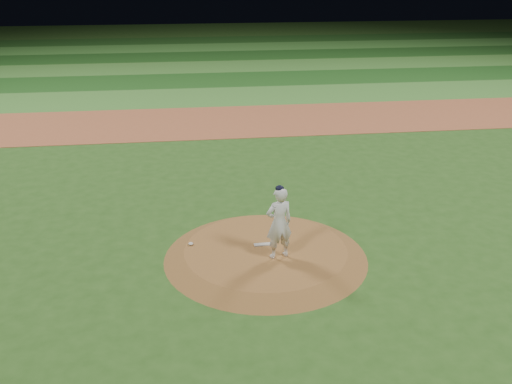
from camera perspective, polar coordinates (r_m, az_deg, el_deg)
ground at (r=15.59m, az=0.97°, el=-6.52°), size 120.00×120.00×0.00m
infield_dirt_band at (r=28.58m, az=-3.17°, el=7.07°), size 70.00×6.00×0.02m
outfield_stripe_0 at (r=33.91m, az=-3.93°, el=9.49°), size 70.00×5.00×0.02m
outfield_stripe_1 at (r=38.79m, az=-4.44°, el=11.11°), size 70.00×5.00×0.02m
outfield_stripe_2 at (r=43.70m, az=-4.84°, el=12.37°), size 70.00×5.00×0.02m
outfield_stripe_3 at (r=48.63m, az=-5.16°, el=13.38°), size 70.00×5.00×0.02m
outfield_stripe_4 at (r=53.57m, az=-5.42°, el=14.19°), size 70.00×5.00×0.02m
outfield_stripe_5 at (r=58.52m, az=-5.64°, el=14.87°), size 70.00×5.00×0.02m
pitchers_mound at (r=15.53m, az=0.97°, el=-6.12°), size 5.50×5.50×0.25m
pitching_rubber at (r=15.68m, az=0.88°, el=-5.25°), size 0.59×0.17×0.03m
rosin_bag at (r=15.76m, az=-6.54°, el=-5.16°), size 0.14×0.14×0.07m
pitcher_on_mound at (r=14.66m, az=2.32°, el=-3.08°), size 0.80×0.62×2.02m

